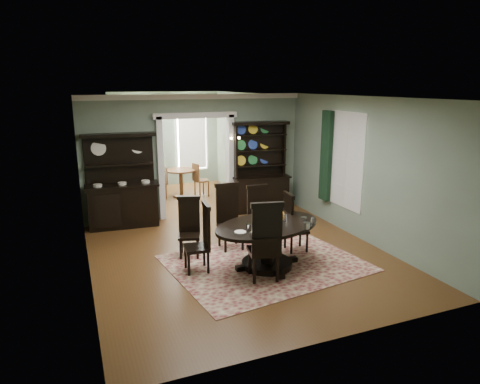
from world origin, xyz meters
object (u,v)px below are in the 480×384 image
object	(u,v)px
parlor_table	(181,179)
welsh_dresser	(260,179)
dining_table	(268,237)
sideboard	(122,195)

from	to	relation	value
parlor_table	welsh_dresser	bearing A→B (deg)	-52.53
dining_table	parlor_table	world-z (taller)	same
parlor_table	dining_table	bearing A→B (deg)	-87.69
dining_table	welsh_dresser	world-z (taller)	welsh_dresser
welsh_dresser	sideboard	bearing A→B (deg)	-174.48
dining_table	parlor_table	size ratio (longest dim) A/B	2.67
sideboard	welsh_dresser	size ratio (longest dim) A/B	0.93
welsh_dresser	parlor_table	size ratio (longest dim) A/B	2.61
sideboard	welsh_dresser	world-z (taller)	welsh_dresser
dining_table	parlor_table	xyz separation A→B (m)	(-0.22, 5.43, -0.04)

